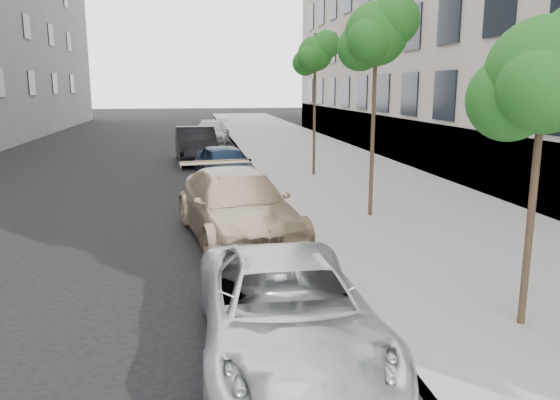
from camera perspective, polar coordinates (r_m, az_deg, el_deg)
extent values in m
cube|color=gray|center=(29.56, 1.58, 5.51)|extent=(6.40, 72.00, 0.14)
cube|color=#9E9B93|center=(29.15, -4.50, 5.39)|extent=(0.15, 72.00, 0.14)
cylinder|color=#38281C|center=(7.82, 25.06, 2.04)|extent=(0.10, 0.10, 4.02)
sphere|color=#145018|center=(7.73, 25.93, 11.65)|extent=(1.47, 1.47, 1.47)
sphere|color=#145018|center=(7.78, 22.83, 9.69)|extent=(1.10, 1.10, 1.10)
cylinder|color=#38281C|center=(13.61, 9.74, 8.96)|extent=(0.10, 0.10, 5.09)
sphere|color=#145018|center=(13.65, 10.02, 16.72)|extent=(1.50, 1.50, 1.50)
sphere|color=#145018|center=(13.61, 11.82, 17.94)|extent=(1.20, 1.20, 1.20)
sphere|color=#145018|center=(13.77, 8.40, 15.47)|extent=(1.12, 1.12, 1.12)
cylinder|color=#38281C|center=(19.87, 3.62, 9.83)|extent=(0.10, 0.10, 5.00)
sphere|color=#145018|center=(19.89, 3.69, 15.01)|extent=(1.23, 1.23, 1.23)
sphere|color=#145018|center=(19.79, 4.87, 15.88)|extent=(0.98, 0.98, 0.98)
sphere|color=#145018|center=(20.05, 2.66, 14.14)|extent=(0.92, 0.92, 0.92)
imported|color=silver|center=(6.86, 0.66, -11.38)|extent=(2.12, 4.52, 1.25)
imported|color=#C8B18E|center=(11.96, -4.49, -0.65)|extent=(2.88, 5.43, 1.50)
imported|color=#0F1E35|center=(18.69, -5.78, 3.65)|extent=(2.27, 4.24, 1.37)
imported|color=black|center=(24.40, -8.77, 5.71)|extent=(1.95, 4.82, 1.56)
imported|color=#979A9E|center=(31.46, -7.22, 6.94)|extent=(2.53, 4.95, 1.38)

